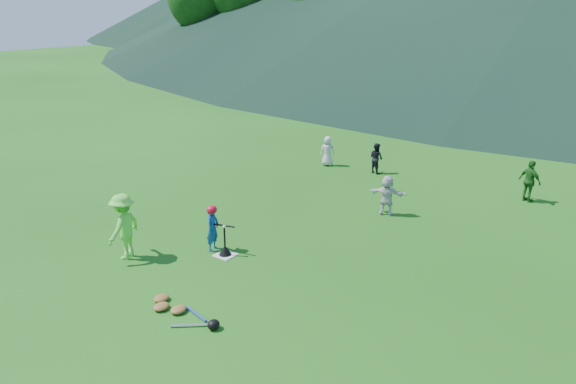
{
  "coord_description": "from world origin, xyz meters",
  "views": [
    {
      "loc": [
        8.36,
        -8.83,
        5.71
      ],
      "look_at": [
        0.0,
        2.5,
        0.9
      ],
      "focal_mm": 35.0,
      "sensor_mm": 36.0,
      "label": 1
    }
  ],
  "objects_px": {
    "adult_coach": "(124,226)",
    "fielder_c": "(530,181)",
    "fielder_b": "(376,158)",
    "batting_tee": "(225,250)",
    "fielder_a": "(328,151)",
    "home_plate": "(225,255)",
    "batter_child": "(213,229)",
    "fielder_d": "(387,195)",
    "equipment_pile": "(178,310)"
  },
  "relations": [
    {
      "from": "fielder_a",
      "to": "home_plate",
      "type": "bearing_deg",
      "value": 72.0
    },
    {
      "from": "fielder_b",
      "to": "fielder_c",
      "type": "bearing_deg",
      "value": -160.04
    },
    {
      "from": "adult_coach",
      "to": "fielder_d",
      "type": "distance_m",
      "value": 7.13
    },
    {
      "from": "adult_coach",
      "to": "fielder_b",
      "type": "xyz_separation_m",
      "value": [
        1.46,
        9.57,
        -0.25
      ]
    },
    {
      "from": "fielder_a",
      "to": "fielder_d",
      "type": "xyz_separation_m",
      "value": [
        4.02,
        -3.2,
        0.03
      ]
    },
    {
      "from": "fielder_b",
      "to": "fielder_c",
      "type": "height_order",
      "value": "fielder_c"
    },
    {
      "from": "fielder_d",
      "to": "fielder_a",
      "type": "bearing_deg",
      "value": -52.71
    },
    {
      "from": "home_plate",
      "to": "fielder_a",
      "type": "height_order",
      "value": "fielder_a"
    },
    {
      "from": "batter_child",
      "to": "adult_coach",
      "type": "distance_m",
      "value": 2.05
    },
    {
      "from": "home_plate",
      "to": "batter_child",
      "type": "relative_size",
      "value": 0.4
    },
    {
      "from": "batter_child",
      "to": "fielder_a",
      "type": "height_order",
      "value": "batter_child"
    },
    {
      "from": "fielder_a",
      "to": "batting_tee",
      "type": "xyz_separation_m",
      "value": [
        2.19,
        -7.88,
        -0.41
      ]
    },
    {
      "from": "batter_child",
      "to": "fielder_a",
      "type": "xyz_separation_m",
      "value": [
        -1.75,
        7.82,
        -0.01
      ]
    },
    {
      "from": "fielder_c",
      "to": "batting_tee",
      "type": "height_order",
      "value": "fielder_c"
    },
    {
      "from": "adult_coach",
      "to": "fielder_c",
      "type": "relative_size",
      "value": 1.23
    },
    {
      "from": "home_plate",
      "to": "batter_child",
      "type": "distance_m",
      "value": 0.71
    },
    {
      "from": "adult_coach",
      "to": "fielder_a",
      "type": "bearing_deg",
      "value": 166.64
    },
    {
      "from": "adult_coach",
      "to": "fielder_d",
      "type": "height_order",
      "value": "adult_coach"
    },
    {
      "from": "adult_coach",
      "to": "fielder_d",
      "type": "relative_size",
      "value": 1.36
    },
    {
      "from": "batter_child",
      "to": "fielder_d",
      "type": "distance_m",
      "value": 5.14
    },
    {
      "from": "home_plate",
      "to": "fielder_c",
      "type": "relative_size",
      "value": 0.36
    },
    {
      "from": "fielder_c",
      "to": "batting_tee",
      "type": "relative_size",
      "value": 1.86
    },
    {
      "from": "fielder_a",
      "to": "fielder_d",
      "type": "height_order",
      "value": "fielder_d"
    },
    {
      "from": "fielder_a",
      "to": "batting_tee",
      "type": "distance_m",
      "value": 8.19
    },
    {
      "from": "batting_tee",
      "to": "equipment_pile",
      "type": "distance_m",
      "value": 2.65
    },
    {
      "from": "home_plate",
      "to": "fielder_d",
      "type": "bearing_deg",
      "value": 68.73
    },
    {
      "from": "home_plate",
      "to": "fielder_b",
      "type": "xyz_separation_m",
      "value": [
        -0.34,
        8.13,
        0.52
      ]
    },
    {
      "from": "home_plate",
      "to": "equipment_pile",
      "type": "relative_size",
      "value": 0.25
    },
    {
      "from": "fielder_c",
      "to": "equipment_pile",
      "type": "bearing_deg",
      "value": 96.14
    },
    {
      "from": "batting_tee",
      "to": "equipment_pile",
      "type": "relative_size",
      "value": 0.38
    },
    {
      "from": "home_plate",
      "to": "batting_tee",
      "type": "xyz_separation_m",
      "value": [
        0.0,
        0.0,
        0.12
      ]
    },
    {
      "from": "equipment_pile",
      "to": "adult_coach",
      "type": "bearing_deg",
      "value": 160.39
    },
    {
      "from": "home_plate",
      "to": "fielder_a",
      "type": "distance_m",
      "value": 8.2
    },
    {
      "from": "home_plate",
      "to": "adult_coach",
      "type": "relative_size",
      "value": 0.29
    },
    {
      "from": "batting_tee",
      "to": "fielder_c",
      "type": "bearing_deg",
      "value": 60.01
    },
    {
      "from": "home_plate",
      "to": "fielder_d",
      "type": "height_order",
      "value": "fielder_d"
    },
    {
      "from": "batter_child",
      "to": "fielder_b",
      "type": "bearing_deg",
      "value": -14.56
    },
    {
      "from": "fielder_a",
      "to": "adult_coach",
      "type": "bearing_deg",
      "value": 58.87
    },
    {
      "from": "home_plate",
      "to": "adult_coach",
      "type": "distance_m",
      "value": 2.44
    },
    {
      "from": "home_plate",
      "to": "fielder_a",
      "type": "xyz_separation_m",
      "value": [
        -2.19,
        7.88,
        0.53
      ]
    },
    {
      "from": "home_plate",
      "to": "fielder_c",
      "type": "distance_m",
      "value": 9.48
    },
    {
      "from": "adult_coach",
      "to": "fielder_b",
      "type": "relative_size",
      "value": 1.47
    },
    {
      "from": "fielder_b",
      "to": "batting_tee",
      "type": "distance_m",
      "value": 8.14
    },
    {
      "from": "fielder_a",
      "to": "batting_tee",
      "type": "height_order",
      "value": "fielder_a"
    },
    {
      "from": "fielder_c",
      "to": "fielder_d",
      "type": "bearing_deg",
      "value": 75.76
    },
    {
      "from": "fielder_a",
      "to": "fielder_b",
      "type": "xyz_separation_m",
      "value": [
        1.85,
        0.24,
        -0.01
      ]
    },
    {
      "from": "adult_coach",
      "to": "fielder_c",
      "type": "distance_m",
      "value": 11.65
    },
    {
      "from": "batter_child",
      "to": "fielder_d",
      "type": "relative_size",
      "value": 0.97
    },
    {
      "from": "batter_child",
      "to": "fielder_c",
      "type": "height_order",
      "value": "fielder_c"
    },
    {
      "from": "fielder_c",
      "to": "home_plate",
      "type": "bearing_deg",
      "value": 85.39
    }
  ]
}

